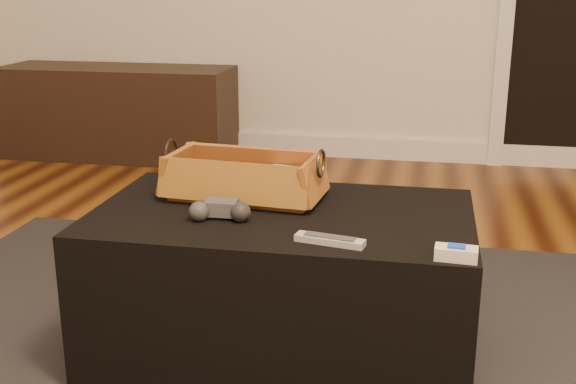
% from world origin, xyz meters
% --- Properties ---
extents(baseboard, '(5.00, 0.04, 0.12)m').
position_xyz_m(baseboard, '(0.00, 2.73, 0.06)').
color(baseboard, white).
rests_on(baseboard, floor).
extents(media_cabinet, '(1.34, 0.45, 0.53)m').
position_xyz_m(media_cabinet, '(-1.31, 2.51, 0.26)').
color(media_cabinet, black).
rests_on(media_cabinet, floor).
extents(area_rug, '(2.60, 2.00, 0.01)m').
position_xyz_m(area_rug, '(0.10, 0.34, 0.01)').
color(area_rug, black).
rests_on(area_rug, floor).
extents(ottoman, '(1.00, 0.60, 0.42)m').
position_xyz_m(ottoman, '(0.10, 0.39, 0.22)').
color(ottoman, black).
rests_on(ottoman, area_rug).
extents(tv_remote, '(0.23, 0.05, 0.02)m').
position_xyz_m(tv_remote, '(-0.05, 0.47, 0.46)').
color(tv_remote, black).
rests_on(tv_remote, wicker_basket).
extents(cloth_bundle, '(0.14, 0.11, 0.07)m').
position_xyz_m(cloth_bundle, '(0.09, 0.51, 0.48)').
color(cloth_bundle, tan).
rests_on(cloth_bundle, wicker_basket).
extents(wicker_basket, '(0.46, 0.27, 0.16)m').
position_xyz_m(wicker_basket, '(-0.03, 0.48, 0.48)').
color(wicker_basket, brown).
rests_on(wicker_basket, ottoman).
extents(game_controller, '(0.16, 0.10, 0.05)m').
position_xyz_m(game_controller, '(-0.04, 0.29, 0.46)').
color(game_controller, '#3C3C40').
rests_on(game_controller, ottoman).
extents(silver_remote, '(0.17, 0.07, 0.02)m').
position_xyz_m(silver_remote, '(0.26, 0.17, 0.44)').
color(silver_remote, silver).
rests_on(silver_remote, ottoman).
extents(cream_gadget, '(0.10, 0.05, 0.03)m').
position_xyz_m(cream_gadget, '(0.55, 0.13, 0.45)').
color(cream_gadget, beige).
rests_on(cream_gadget, ottoman).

